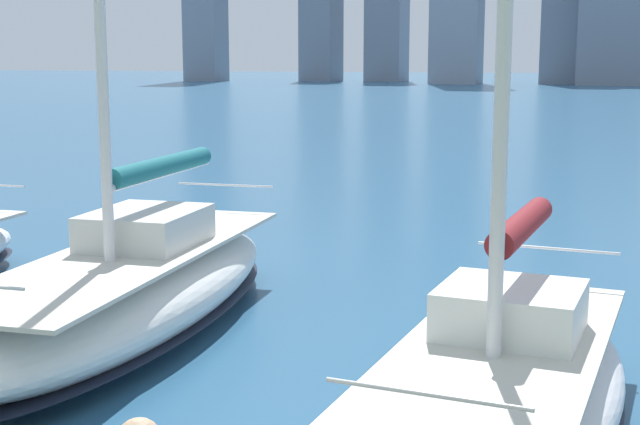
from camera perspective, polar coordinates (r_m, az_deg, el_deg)
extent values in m
cube|color=gray|center=(158.75, 18.41, 11.80)|extent=(11.25, 9.49, 22.50)
cube|color=gray|center=(181.56, 0.08, 13.47)|extent=(6.68, 7.89, 32.01)
ellipsoid|color=white|center=(10.35, 11.51, -11.15)|extent=(2.83, 6.69, 1.01)
ellipsoid|color=black|center=(10.45, 11.45, -12.57)|extent=(2.85, 6.72, 0.10)
cube|color=beige|center=(10.17, 11.61, -8.34)|extent=(2.34, 5.88, 0.06)
cube|color=silver|center=(10.46, 12.10, -6.11)|extent=(1.61, 1.51, 0.55)
cylinder|color=silver|center=(10.75, 12.76, -1.45)|extent=(0.22, 2.78, 0.12)
cylinder|color=maroon|center=(10.73, 12.78, -0.82)|extent=(0.41, 2.56, 0.32)
cylinder|color=silver|center=(7.21, 6.79, -11.47)|extent=(1.69, 0.10, 0.04)
cylinder|color=silver|center=(12.88, 14.35, -2.23)|extent=(1.95, 0.11, 0.04)
ellipsoid|color=white|center=(14.00, -11.90, -5.16)|extent=(3.49, 9.02, 1.22)
ellipsoid|color=black|center=(14.09, -11.86, -6.48)|extent=(3.50, 9.06, 0.10)
cube|color=beige|center=(13.85, -12.00, -2.59)|extent=(2.91, 7.92, 0.06)
cube|color=silver|center=(14.25, -11.08, -0.96)|extent=(1.75, 2.08, 0.55)
cylinder|color=silver|center=(14.72, -10.04, 2.46)|extent=(0.50, 3.69, 0.12)
cylinder|color=#19606B|center=(14.70, -10.06, 2.93)|extent=(0.67, 3.41, 0.32)
cylinder|color=silver|center=(17.32, -6.09, 1.76)|extent=(1.95, 0.24, 0.04)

